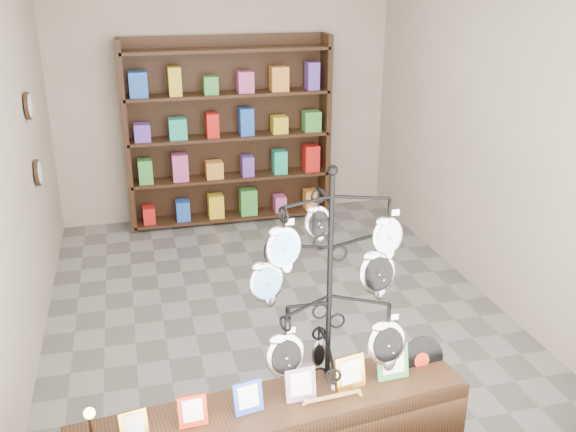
# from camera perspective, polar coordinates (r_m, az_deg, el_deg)

# --- Properties ---
(ground) EXTENTS (5.00, 5.00, 0.00)m
(ground) POSITION_cam_1_polar(r_m,az_deg,el_deg) (5.95, -1.27, -8.06)
(ground) COLOR slate
(ground) RESTS_ON ground
(room_envelope) EXTENTS (5.00, 5.00, 5.00)m
(room_envelope) POSITION_cam_1_polar(r_m,az_deg,el_deg) (5.30, -1.44, 9.69)
(room_envelope) COLOR #B6A693
(room_envelope) RESTS_ON ground
(display_tree) EXTENTS (0.98, 0.81, 1.91)m
(display_tree) POSITION_cam_1_polar(r_m,az_deg,el_deg) (3.80, 3.69, -7.14)
(display_tree) COLOR black
(display_tree) RESTS_ON ground
(back_shelving) EXTENTS (2.42, 0.36, 2.20)m
(back_shelving) POSITION_cam_1_polar(r_m,az_deg,el_deg) (7.68, -5.26, 6.94)
(back_shelving) COLOR black
(back_shelving) RESTS_ON ground
(wall_clocks) EXTENTS (0.03, 0.24, 0.84)m
(wall_clocks) POSITION_cam_1_polar(r_m,az_deg,el_deg) (6.08, -21.73, 6.31)
(wall_clocks) COLOR black
(wall_clocks) RESTS_ON ground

